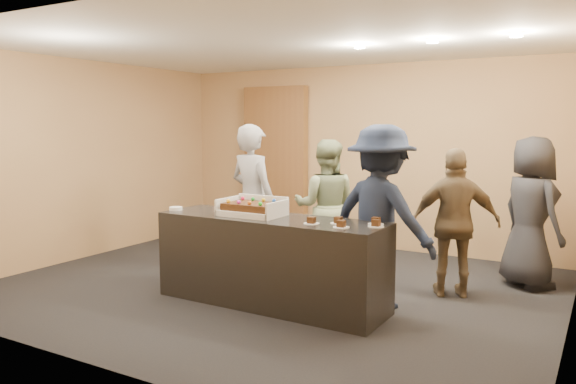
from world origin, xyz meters
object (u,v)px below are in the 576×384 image
at_px(person_brown_extra, 455,223).
at_px(serving_counter, 271,261).
at_px(cake_box, 253,211).
at_px(person_dark_suit, 531,212).
at_px(storage_cabinet, 275,163).
at_px(person_server_grey, 253,200).
at_px(sheet_cake, 252,206).
at_px(person_navy_man, 381,217).
at_px(plate_stack, 176,209).
at_px(person_sage_man, 326,206).

bearing_deg(person_brown_extra, serving_counter, 15.57).
xyz_separation_m(cake_box, person_dark_suit, (2.42, 1.97, -0.09)).
xyz_separation_m(storage_cabinet, person_server_grey, (0.95, -2.09, -0.30)).
bearing_deg(storage_cabinet, sheet_cake, -62.83).
relative_size(cake_box, person_server_grey, 0.35).
bearing_deg(person_brown_extra, person_navy_man, 30.40).
bearing_deg(serving_counter, person_server_grey, 133.40).
xyz_separation_m(serving_counter, storage_cabinet, (-1.75, 2.97, 0.76)).
bearing_deg(plate_stack, person_server_grey, 71.02).
relative_size(cake_box, person_brown_extra, 0.40).
bearing_deg(plate_stack, person_navy_man, 15.57).
bearing_deg(cake_box, person_dark_suit, 39.20).
distance_m(person_server_grey, person_dark_suit, 3.20).
height_order(person_sage_man, person_brown_extra, person_sage_man).
relative_size(person_navy_man, person_brown_extra, 1.15).
height_order(serving_counter, person_server_grey, person_server_grey).
xyz_separation_m(storage_cabinet, person_navy_man, (2.74, -2.49, -0.30)).
bearing_deg(cake_box, person_server_grey, 124.02).
distance_m(serving_counter, plate_stack, 1.24).
height_order(person_brown_extra, person_dark_suit, person_dark_suit).
relative_size(storage_cabinet, sheet_cake, 4.51).
distance_m(sheet_cake, person_server_grey, 1.06).
bearing_deg(person_dark_suit, person_brown_extra, 94.52).
relative_size(serving_counter, person_dark_suit, 1.41).
bearing_deg(person_navy_man, serving_counter, 40.02).
height_order(storage_cabinet, person_brown_extra, storage_cabinet).
xyz_separation_m(cake_box, plate_stack, (-0.92, -0.14, -0.03)).
height_order(sheet_cake, person_server_grey, person_server_grey).
relative_size(storage_cabinet, cake_box, 3.83).
relative_size(sheet_cake, person_server_grey, 0.29).
bearing_deg(sheet_cake, person_brown_extra, 34.53).
distance_m(serving_counter, cake_box, 0.54).
relative_size(serving_counter, sheet_cake, 4.46).
height_order(sheet_cake, person_navy_man, person_navy_man).
height_order(sheet_cake, person_brown_extra, person_brown_extra).
xyz_separation_m(sheet_cake, person_sage_man, (0.14, 1.43, -0.17)).
xyz_separation_m(plate_stack, person_brown_extra, (2.69, 1.33, -0.13)).
bearing_deg(storage_cabinet, person_brown_extra, -28.01).
bearing_deg(person_navy_man, plate_stack, 29.76).
bearing_deg(person_sage_man, sheet_cake, 63.50).
relative_size(serving_counter, cake_box, 3.79).
relative_size(plate_stack, person_navy_man, 0.08).
distance_m(storage_cabinet, person_sage_man, 2.30).
xyz_separation_m(person_brown_extra, person_dark_suit, (0.65, 0.78, 0.06)).
xyz_separation_m(storage_cabinet, plate_stack, (0.60, -3.09, -0.30)).
relative_size(serving_counter, person_sage_man, 1.46).
height_order(storage_cabinet, person_dark_suit, storage_cabinet).
relative_size(serving_counter, storage_cabinet, 0.99).
bearing_deg(person_dark_suit, person_sage_man, 58.23).
height_order(storage_cabinet, person_server_grey, storage_cabinet).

